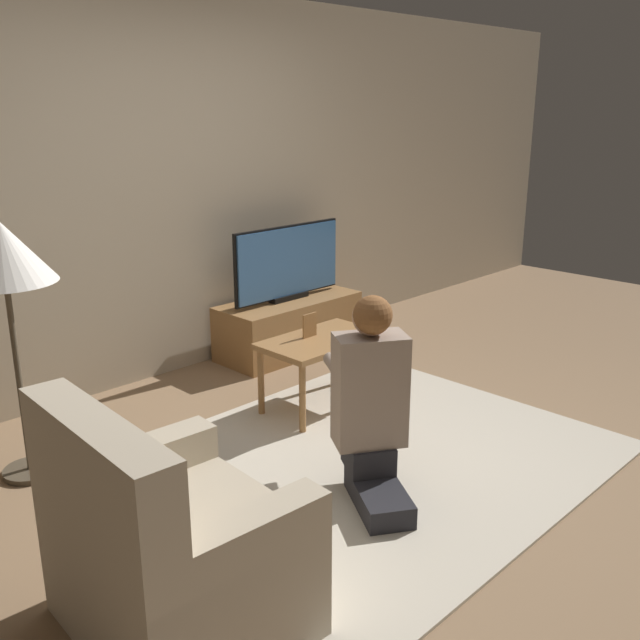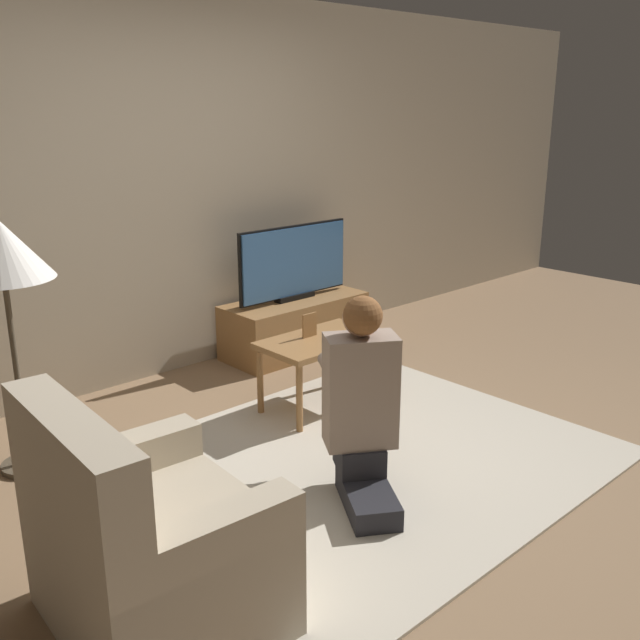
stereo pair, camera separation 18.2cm
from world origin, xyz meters
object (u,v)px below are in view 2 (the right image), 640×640
coffee_table (321,347)px  armchair (149,552)px  floor_lamp (2,258)px  person_kneeling (361,400)px  tv (294,262)px

coffee_table → armchair: armchair is taller
floor_lamp → person_kneeling: 1.88m
tv → armchair: 3.11m
tv → floor_lamp: bearing=-168.9°
tv → person_kneeling: person_kneeling is taller
tv → coffee_table: size_ratio=1.35×
coffee_table → armchair: (-1.79, -1.01, -0.10)m
floor_lamp → person_kneeling: size_ratio=1.33×
floor_lamp → person_kneeling: (1.10, -1.38, -0.64)m
floor_lamp → coffee_table: bearing=-16.6°
person_kneeling → tv: bearing=-90.0°
tv → armchair: (-2.39, -1.95, -0.40)m
tv → person_kneeling: 2.18m
tv → floor_lamp: 2.35m
tv → coffee_table: (-0.60, -0.94, -0.30)m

